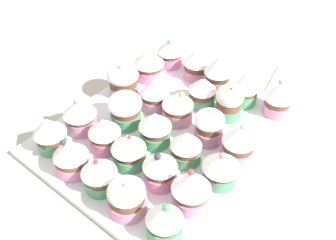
# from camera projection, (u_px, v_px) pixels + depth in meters

# --- Properties ---
(ground_plane) EXTENTS (1.80, 1.80, 0.03)m
(ground_plane) POSITION_uv_depth(u_px,v_px,m) (168.00, 141.00, 0.81)
(ground_plane) COLOR #B2A899
(baking_tray) EXTENTS (0.45, 0.38, 0.01)m
(baking_tray) POSITION_uv_depth(u_px,v_px,m) (168.00, 134.00, 0.79)
(baking_tray) COLOR silver
(baking_tray) RESTS_ON ground_plane
(cupcake_0) EXTENTS (0.06, 0.06, 0.07)m
(cupcake_0) POSITION_uv_depth(u_px,v_px,m) (170.00, 52.00, 0.93)
(cupcake_0) COLOR pink
(cupcake_0) RESTS_ON baking_tray
(cupcake_1) EXTENTS (0.07, 0.07, 0.07)m
(cupcake_1) POSITION_uv_depth(u_px,v_px,m) (149.00, 64.00, 0.89)
(cupcake_1) COLOR pink
(cupcake_1) RESTS_ON baking_tray
(cupcake_2) EXTENTS (0.07, 0.07, 0.07)m
(cupcake_2) POSITION_uv_depth(u_px,v_px,m) (123.00, 81.00, 0.85)
(cupcake_2) COLOR pink
(cupcake_2) RESTS_ON baking_tray
(cupcake_3) EXTENTS (0.06, 0.06, 0.07)m
(cupcake_3) POSITION_uv_depth(u_px,v_px,m) (80.00, 114.00, 0.77)
(cupcake_3) COLOR pink
(cupcake_3) RESTS_ON baking_tray
(cupcake_4) EXTENTS (0.06, 0.06, 0.07)m
(cupcake_4) POSITION_uv_depth(u_px,v_px,m) (50.00, 133.00, 0.73)
(cupcake_4) COLOR #4C9E6B
(cupcake_4) RESTS_ON baking_tray
(cupcake_5) EXTENTS (0.06, 0.06, 0.07)m
(cupcake_5) POSITION_uv_depth(u_px,v_px,m) (197.00, 64.00, 0.89)
(cupcake_5) COLOR pink
(cupcake_5) RESTS_ON baking_tray
(cupcake_6) EXTENTS (0.06, 0.06, 0.07)m
(cupcake_6) POSITION_uv_depth(u_px,v_px,m) (154.00, 94.00, 0.82)
(cupcake_6) COLOR pink
(cupcake_6) RESTS_ON baking_tray
(cupcake_7) EXTENTS (0.06, 0.06, 0.07)m
(cupcake_7) POSITION_uv_depth(u_px,v_px,m) (125.00, 109.00, 0.78)
(cupcake_7) COLOR #4C9E6B
(cupcake_7) RESTS_ON baking_tray
(cupcake_8) EXTENTS (0.06, 0.06, 0.07)m
(cupcake_8) POSITION_uv_depth(u_px,v_px,m) (105.00, 133.00, 0.73)
(cupcake_8) COLOR pink
(cupcake_8) RESTS_ON baking_tray
(cupcake_9) EXTENTS (0.06, 0.06, 0.07)m
(cupcake_9) POSITION_uv_depth(u_px,v_px,m) (71.00, 156.00, 0.69)
(cupcake_9) COLOR pink
(cupcake_9) RESTS_ON baking_tray
(cupcake_10) EXTENTS (0.06, 0.06, 0.08)m
(cupcake_10) POSITION_uv_depth(u_px,v_px,m) (218.00, 72.00, 0.86)
(cupcake_10) COLOR pink
(cupcake_10) RESTS_ON baking_tray
(cupcake_11) EXTENTS (0.06, 0.06, 0.07)m
(cupcake_11) POSITION_uv_depth(u_px,v_px,m) (204.00, 92.00, 0.82)
(cupcake_11) COLOR #4C9E6B
(cupcake_11) RESTS_ON baking_tray
(cupcake_12) EXTENTS (0.06, 0.06, 0.07)m
(cupcake_12) POSITION_uv_depth(u_px,v_px,m) (178.00, 106.00, 0.79)
(cupcake_12) COLOR pink
(cupcake_12) RESTS_ON baking_tray
(cupcake_13) EXTENTS (0.06, 0.06, 0.07)m
(cupcake_13) POSITION_uv_depth(u_px,v_px,m) (156.00, 128.00, 0.74)
(cupcake_13) COLOR #4C9E6B
(cupcake_13) RESTS_ON baking_tray
(cupcake_14) EXTENTS (0.06, 0.06, 0.07)m
(cupcake_14) POSITION_uv_depth(u_px,v_px,m) (129.00, 150.00, 0.70)
(cupcake_14) COLOR #4C9E6B
(cupcake_14) RESTS_ON baking_tray
(cupcake_15) EXTENTS (0.06, 0.06, 0.07)m
(cupcake_15) POSITION_uv_depth(u_px,v_px,m) (98.00, 173.00, 0.67)
(cupcake_15) COLOR #4C9E6B
(cupcake_15) RESTS_ON baking_tray
(cupcake_16) EXTENTS (0.06, 0.06, 0.07)m
(cupcake_16) POSITION_uv_depth(u_px,v_px,m) (245.00, 88.00, 0.83)
(cupcake_16) COLOR #4C9E6B
(cupcake_16) RESTS_ON baking_tray
(cupcake_17) EXTENTS (0.05, 0.05, 0.07)m
(cupcake_17) POSITION_uv_depth(u_px,v_px,m) (229.00, 101.00, 0.80)
(cupcake_17) COLOR #4C9E6B
(cupcake_17) RESTS_ON baking_tray
(cupcake_18) EXTENTS (0.06, 0.06, 0.07)m
(cupcake_18) POSITION_uv_depth(u_px,v_px,m) (209.00, 126.00, 0.75)
(cupcake_18) COLOR pink
(cupcake_18) RESTS_ON baking_tray
(cupcake_19) EXTENTS (0.06, 0.06, 0.07)m
(cupcake_19) POSITION_uv_depth(u_px,v_px,m) (186.00, 146.00, 0.71)
(cupcake_19) COLOR #4C9E6B
(cupcake_19) RESTS_ON baking_tray
(cupcake_20) EXTENTS (0.06, 0.06, 0.07)m
(cupcake_20) POSITION_uv_depth(u_px,v_px,m) (160.00, 168.00, 0.67)
(cupcake_20) COLOR pink
(cupcake_20) RESTS_ON baking_tray
(cupcake_21) EXTENTS (0.06, 0.06, 0.07)m
(cupcake_21) POSITION_uv_depth(u_px,v_px,m) (127.00, 197.00, 0.63)
(cupcake_21) COLOR pink
(cupcake_21) RESTS_ON baking_tray
(cupcake_22) EXTENTS (0.06, 0.06, 0.08)m
(cupcake_22) POSITION_uv_depth(u_px,v_px,m) (279.00, 98.00, 0.80)
(cupcake_22) COLOR pink
(cupcake_22) RESTS_ON baking_tray
(cupcake_23) EXTENTS (0.06, 0.06, 0.08)m
(cupcake_23) POSITION_uv_depth(u_px,v_px,m) (239.00, 143.00, 0.71)
(cupcake_23) COLOR pink
(cupcake_23) RESTS_ON baking_tray
(cupcake_24) EXTENTS (0.06, 0.06, 0.07)m
(cupcake_24) POSITION_uv_depth(u_px,v_px,m) (221.00, 166.00, 0.67)
(cupcake_24) COLOR #4C9E6B
(cupcake_24) RESTS_ON baking_tray
(cupcake_25) EXTENTS (0.06, 0.06, 0.08)m
(cupcake_25) POSITION_uv_depth(u_px,v_px,m) (191.00, 190.00, 0.64)
(cupcake_25) COLOR pink
(cupcake_25) RESTS_ON baking_tray
(cupcake_26) EXTENTS (0.06, 0.06, 0.07)m
(cupcake_26) POSITION_uv_depth(u_px,v_px,m) (165.00, 220.00, 0.60)
(cupcake_26) COLOR #4C9E6B
(cupcake_26) RESTS_ON baking_tray
(napkin) EXTENTS (0.14, 0.17, 0.01)m
(napkin) POSITION_uv_depth(u_px,v_px,m) (307.00, 87.00, 0.90)
(napkin) COLOR white
(napkin) RESTS_ON ground_plane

